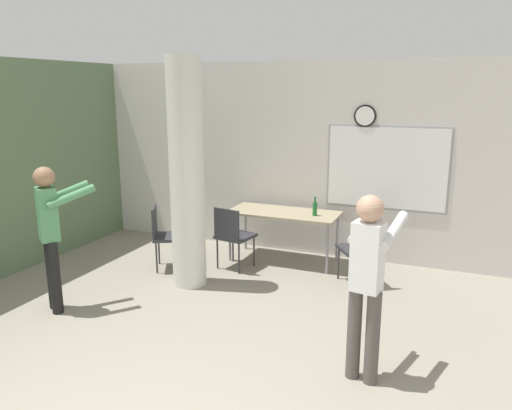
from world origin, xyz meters
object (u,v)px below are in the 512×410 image
chair_table_right (361,246)px  chair_near_pillar (165,232)px  folding_table (284,215)px  person_playing_side (368,274)px  bottle_on_table (315,208)px  chair_table_left (233,233)px  person_watching_back (51,228)px

chair_table_right → chair_near_pillar: size_ratio=1.00×
folding_table → person_playing_side: (1.61, -2.56, 0.28)m
person_playing_side → bottle_on_table: bearing=114.6°
folding_table → person_playing_side: size_ratio=0.96×
bottle_on_table → chair_table_left: 1.17m
chair_table_right → chair_near_pillar: 2.60m
chair_table_right → person_watching_back: (-2.97, -1.99, 0.44)m
chair_near_pillar → bottle_on_table: bearing=25.1°
bottle_on_table → person_watching_back: person_watching_back is taller
chair_near_pillar → person_playing_side: person_playing_side is taller
folding_table → person_watching_back: (-1.79, -2.49, 0.28)m
chair_table_right → chair_table_left: (-1.71, -0.08, 0.00)m
person_playing_side → person_watching_back: bearing=178.9°
person_watching_back → person_playing_side: size_ratio=1.01×
folding_table → chair_near_pillar: 1.67m
bottle_on_table → chair_table_left: (-0.99, -0.54, -0.31)m
folding_table → bottle_on_table: bottle_on_table is taller
chair_table_right → person_playing_side: 2.14m
folding_table → person_watching_back: 3.08m
chair_near_pillar → folding_table: bearing=33.2°
chair_near_pillar → person_playing_side: size_ratio=0.54×
chair_near_pillar → person_playing_side: (3.00, -1.65, 0.44)m
chair_near_pillar → person_watching_back: bearing=-104.1°
folding_table → chair_table_left: bearing=-132.1°
folding_table → chair_near_pillar: chair_near_pillar is taller
bottle_on_table → person_playing_side: (1.15, -2.51, 0.12)m
bottle_on_table → chair_table_left: bottle_on_table is taller
person_playing_side → chair_table_right: bearing=101.8°
chair_table_left → folding_table: bearing=47.9°
chair_table_left → chair_near_pillar: same height
bottle_on_table → person_watching_back: bearing=-132.5°
folding_table → bottle_on_table: size_ratio=5.84×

